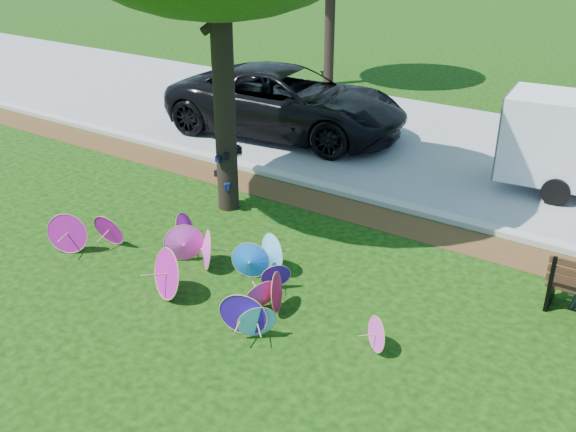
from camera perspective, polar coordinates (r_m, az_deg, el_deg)
name	(u,v)px	position (r m, az deg, el deg)	size (l,w,h in m)	color
ground	(194,302)	(10.64, -8.35, -7.61)	(90.00, 90.00, 0.00)	black
mulch_strip	(333,206)	(13.83, 4.06, 0.88)	(90.00, 1.00, 0.01)	#472D16
curb	(349,193)	(14.37, 5.47, 2.05)	(90.00, 0.30, 0.12)	#B7B5AD
street	(423,144)	(17.92, 11.94, 6.27)	(90.00, 8.00, 0.01)	gray
parasol_pile	(203,265)	(10.94, -7.58, -4.35)	(6.75, 2.38, 0.87)	#56C9FF
black_van	(287,102)	(18.13, -0.10, 10.13)	(3.09, 6.71, 1.86)	black
cargo_trailer	(569,139)	(15.40, 23.68, 6.27)	(2.66, 1.69, 2.47)	white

